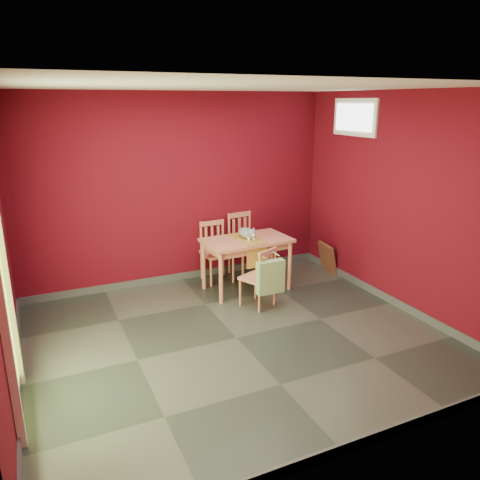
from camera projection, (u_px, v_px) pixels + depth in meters
name	position (u px, v px, depth m)	size (l,w,h in m)	color
ground	(237.00, 338.00, 5.27)	(4.50, 4.50, 0.00)	#2D342D
room_shell	(237.00, 334.00, 5.26)	(4.50, 4.50, 4.50)	#540814
doorway	(2.00, 290.00, 3.71)	(0.06, 1.01, 2.13)	#B7D838
window	(355.00, 117.00, 6.36)	(0.05, 0.90, 0.50)	white
outlet_plate	(276.00, 247.00, 7.56)	(0.08, 0.01, 0.12)	silver
dining_table	(247.00, 245.00, 6.47)	(1.21, 0.74, 0.74)	tan
table_runner	(250.00, 244.00, 6.36)	(0.33, 0.65, 0.32)	#A77C2B
chair_far_left	(216.00, 251.00, 6.87)	(0.42, 0.42, 0.88)	tan
chair_far_right	(245.00, 243.00, 7.12)	(0.50, 0.50, 0.94)	tan
chair_near	(260.00, 277.00, 5.98)	(0.49, 0.49, 0.79)	tan
tote_bag	(270.00, 277.00, 5.82)	(0.36, 0.21, 0.49)	#83A76B
cat	(246.00, 231.00, 6.46)	(0.21, 0.40, 0.20)	slate
picture_frame	(327.00, 257.00, 7.31)	(0.20, 0.45, 0.44)	brown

